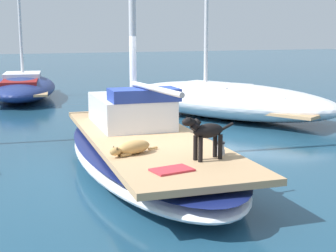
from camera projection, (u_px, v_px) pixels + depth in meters
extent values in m
plane|color=navy|center=(146.00, 169.00, 9.42)|extent=(120.00, 120.00, 0.00)
ellipsoid|color=white|center=(146.00, 155.00, 9.37)|extent=(3.37, 7.45, 0.56)
ellipsoid|color=navy|center=(146.00, 146.00, 9.34)|extent=(3.39, 7.49, 0.08)
cube|color=tan|center=(145.00, 138.00, 9.31)|extent=(2.86, 6.83, 0.10)
cylinder|color=silver|center=(155.00, 89.00, 9.00)|extent=(0.10, 2.20, 0.10)
cube|color=silver|center=(130.00, 111.00, 10.37)|extent=(1.66, 2.36, 0.60)
cube|color=navy|center=(144.00, 95.00, 9.61)|extent=(1.41, 0.86, 0.24)
ellipsoid|color=tan|center=(134.00, 147.00, 7.85)|extent=(0.65, 0.43, 0.22)
ellipsoid|color=tan|center=(115.00, 151.00, 7.61)|extent=(0.23, 0.18, 0.13)
cone|color=#45331C|center=(117.00, 148.00, 7.57)|extent=(0.05, 0.05, 0.05)
cone|color=#45331C|center=(114.00, 147.00, 7.63)|extent=(0.05, 0.05, 0.05)
cylinder|color=tan|center=(126.00, 155.00, 7.69)|extent=(0.19, 0.11, 0.06)
cylinder|color=tan|center=(121.00, 153.00, 7.77)|extent=(0.19, 0.11, 0.06)
cylinder|color=tan|center=(153.00, 148.00, 8.13)|extent=(0.18, 0.09, 0.04)
ellipsoid|color=black|center=(208.00, 131.00, 7.44)|extent=(0.54, 0.27, 0.22)
cylinder|color=black|center=(200.00, 150.00, 7.34)|extent=(0.07, 0.07, 0.38)
cylinder|color=black|center=(196.00, 148.00, 7.45)|extent=(0.07, 0.07, 0.38)
cylinder|color=black|center=(220.00, 147.00, 7.52)|extent=(0.07, 0.07, 0.38)
cylinder|color=black|center=(215.00, 145.00, 7.63)|extent=(0.07, 0.07, 0.38)
cylinder|color=black|center=(195.00, 125.00, 7.30)|extent=(0.20, 0.13, 0.19)
ellipsoid|color=black|center=(189.00, 122.00, 7.23)|extent=(0.23, 0.15, 0.13)
cone|color=black|center=(190.00, 118.00, 7.18)|extent=(0.05, 0.05, 0.06)
cone|color=black|center=(187.00, 117.00, 7.26)|extent=(0.05, 0.05, 0.06)
torus|color=black|center=(195.00, 125.00, 7.30)|extent=(0.13, 0.15, 0.10)
cylinder|color=black|center=(227.00, 126.00, 7.62)|extent=(0.23, 0.07, 0.12)
cylinder|color=#B7B7BC|center=(220.00, 152.00, 7.81)|extent=(0.16, 0.16, 0.08)
cylinder|color=#B7B7BC|center=(220.00, 147.00, 7.79)|extent=(0.13, 0.13, 0.10)
cylinder|color=black|center=(220.00, 143.00, 7.78)|extent=(0.15, 0.15, 0.03)
torus|color=beige|center=(129.00, 148.00, 8.20)|extent=(0.32, 0.32, 0.04)
cube|color=#C6333D|center=(172.00, 170.00, 6.88)|extent=(0.59, 0.41, 0.03)
ellipsoid|color=white|center=(225.00, 100.00, 15.27)|extent=(5.59, 7.93, 1.07)
cube|color=tan|center=(225.00, 103.00, 15.29)|extent=(4.78, 7.03, 0.08)
cube|color=silver|center=(210.00, 92.00, 15.59)|extent=(2.31, 2.67, 0.52)
cube|color=navy|center=(262.00, 99.00, 14.41)|extent=(2.19, 2.61, 0.36)
cylinder|color=silver|center=(206.00, 13.00, 15.27)|extent=(0.12, 0.12, 5.45)
ellipsoid|color=navy|center=(22.00, 88.00, 19.65)|extent=(3.91, 6.97, 0.90)
cube|color=tan|center=(22.00, 88.00, 19.65)|extent=(3.27, 6.22, 0.08)
cube|color=silver|center=(23.00, 79.00, 20.07)|extent=(1.79, 2.23, 0.52)
cube|color=maroon|center=(20.00, 85.00, 18.51)|extent=(1.67, 2.20, 0.36)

